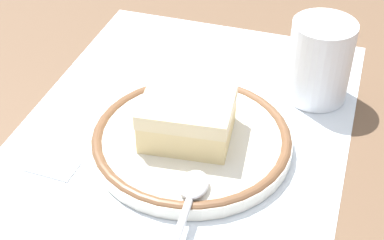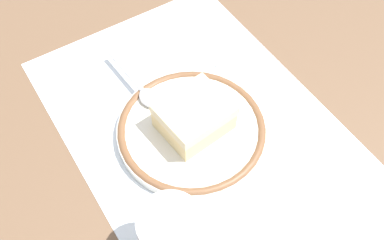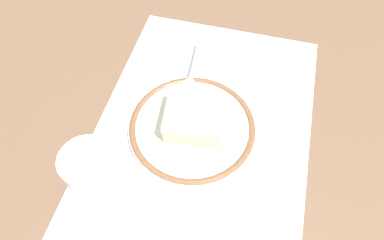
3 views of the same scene
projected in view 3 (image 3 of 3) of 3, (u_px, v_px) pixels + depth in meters
name	position (u px, v px, depth m)	size (l,w,h in m)	color
ground_plane	(202.00, 133.00, 0.57)	(2.40, 2.40, 0.00)	brown
placemat	(202.00, 133.00, 0.57)	(0.51, 0.35, 0.00)	silver
plate	(192.00, 128.00, 0.56)	(0.21, 0.21, 0.02)	silver
cake_slice	(194.00, 120.00, 0.54)	(0.09, 0.10, 0.05)	beige
spoon	(190.00, 79.00, 0.61)	(0.13, 0.03, 0.01)	silver
cup	(94.00, 176.00, 0.48)	(0.07, 0.07, 0.09)	white
napkin	(226.00, 239.00, 0.48)	(0.12, 0.09, 0.00)	white
sugar_packet	(273.00, 110.00, 0.59)	(0.05, 0.03, 0.01)	white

